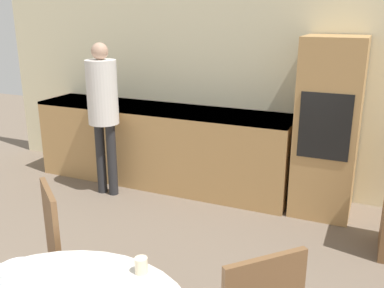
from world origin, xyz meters
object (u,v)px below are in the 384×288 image
oven_unit (328,128)px  cup (141,265)px  chair_far_left (39,263)px  person_standing (103,103)px  bowl_far (17,272)px

oven_unit → cup: 2.68m
chair_far_left → person_standing: 2.27m
oven_unit → chair_far_left: size_ratio=1.74×
cup → bowl_far: bearing=-153.1°
oven_unit → chair_far_left: bearing=-116.5°
cup → person_standing: bearing=128.5°
oven_unit → bowl_far: bearing=-109.3°
cup → bowl_far: size_ratio=0.46×
chair_far_left → cup: chair_far_left is taller
oven_unit → bowl_far: size_ratio=10.20×
bowl_far → cup: bearing=26.9°
chair_far_left → cup: bearing=30.5°
person_standing → cup: (1.69, -2.12, -0.22)m
cup → chair_far_left: bearing=171.2°
oven_unit → bowl_far: (-1.01, -2.88, -0.08)m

